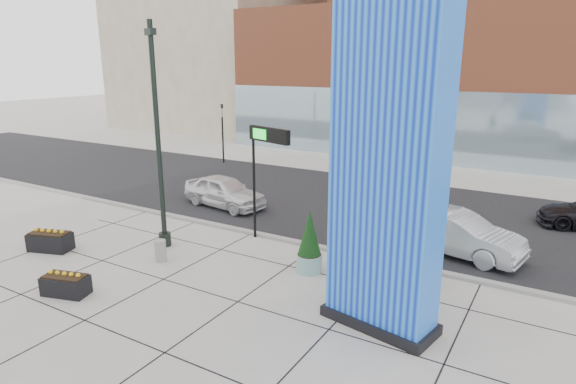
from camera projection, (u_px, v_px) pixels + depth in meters
The scene contains 18 objects.
ground at pixel (231, 281), 15.57m from camera, with size 160.00×160.00×0.00m, color #9E9991.
street_asphalt at pixel (353, 205), 23.88m from camera, with size 80.00×12.00×0.02m, color black.
curb_edge at pixel (293, 241), 18.88m from camera, with size 80.00×0.30×0.12m, color gray.
tower_podium at pixel (458, 81), 36.07m from camera, with size 34.00×10.00×11.00m, color #A14D2E.
tower_glass_front at pixel (439, 128), 32.87m from camera, with size 34.00×0.60×5.00m, color #8CA5B2.
blue_pylon at pixel (389, 147), 11.76m from camera, with size 3.22×1.90×10.05m.
lamp_post at pixel (159, 159), 17.74m from camera, with size 0.57×0.46×8.30m.
public_art_sculpture at pixel (369, 239), 16.03m from camera, with size 2.12×1.43×4.39m.
concrete_bollard at pixel (161, 251), 17.07m from camera, with size 0.40×0.40×0.78m, color gray.
overhead_street_sign at pixel (270, 144), 18.14m from camera, with size 2.09×0.82×4.54m.
round_planter_east at pixel (412, 246), 15.40m from camera, with size 1.01×1.01×2.51m.
round_planter_mid at pixel (415, 257), 14.91m from camera, with size 0.87×0.87×2.19m.
round_planter_west at pixel (310, 243), 16.08m from camera, with size 0.87×0.87×2.18m.
box_planter_north at pixel (50, 240), 18.07m from camera, with size 1.71×1.22×0.85m.
box_planter_south at pixel (66, 284), 14.63m from camera, with size 1.51×1.04×0.75m.
car_white_west at pixel (224, 192), 23.43m from camera, with size 1.79×4.45×1.52m, color white.
car_silver_mid at pixel (455, 234), 17.61m from camera, with size 1.68×4.81×1.59m, color #B6B8BF.
traffic_signal at pixel (223, 130), 33.32m from camera, with size 0.15×0.18×4.10m.
Camera 1 is at (8.85, -11.34, 6.88)m, focal length 30.00 mm.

